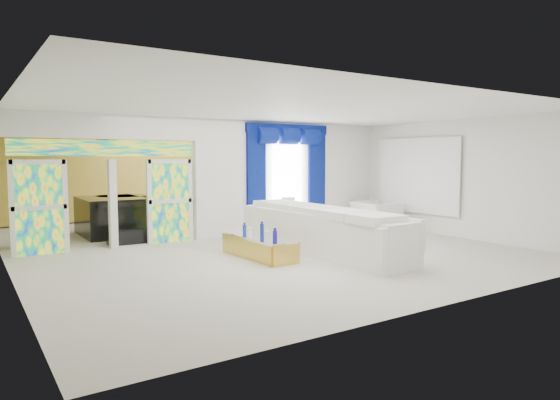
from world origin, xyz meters
TOP-DOWN VIEW (x-y plane):
  - floor at (0.00, 0.00)m, footprint 12.00×12.00m
  - dividing_wall at (2.15, 1.00)m, footprint 5.70×0.18m
  - dividing_header at (-2.85, 1.00)m, footprint 4.30×0.18m
  - stained_panel_left at (-4.28, 1.00)m, footprint 0.95×0.04m
  - stained_panel_right at (-1.42, 1.00)m, footprint 0.95×0.04m
  - stained_transom at (-2.85, 1.00)m, footprint 4.00×0.05m
  - window_pane at (1.90, 0.90)m, footprint 1.00×0.02m
  - blue_drape_left at (0.90, 0.87)m, footprint 0.55×0.10m
  - blue_drape_right at (2.90, 0.87)m, footprint 0.55×0.10m
  - blue_pelmet at (1.90, 0.87)m, footprint 2.60×0.12m
  - wall_mirror at (4.94, -1.00)m, footprint 0.04×2.70m
  - gold_curtains at (0.00, 5.90)m, footprint 9.70×0.12m
  - white_sofa at (0.76, -2.07)m, footprint 1.25×4.65m
  - coffee_table at (-0.59, -1.77)m, footprint 0.74×1.92m
  - console_table at (2.02, 0.58)m, footprint 1.23×0.48m
  - table_lamp at (1.72, 0.58)m, footprint 0.36×0.36m
  - armchair at (4.28, -0.11)m, footprint 1.11×1.25m
  - grand_piano at (-2.32, 2.94)m, footprint 1.50×1.97m
  - piano_bench at (-2.32, 1.34)m, footprint 0.99×0.38m
  - tv_console at (-4.38, 2.20)m, footprint 0.56×0.51m
  - chandelier at (-2.30, 3.40)m, footprint 0.60×0.60m
  - decanters at (-0.56, -1.79)m, footprint 0.22×1.20m

SIDE VIEW (x-z plane):
  - floor at x=0.00m, z-range 0.00..0.00m
  - piano_bench at x=-2.32m, z-range 0.00..0.33m
  - console_table at x=2.02m, z-range 0.00..0.40m
  - coffee_table at x=-0.59m, z-range 0.00..0.42m
  - armchair at x=4.28m, z-range 0.00..0.78m
  - tv_console at x=-4.38m, z-range 0.00..0.81m
  - white_sofa at x=0.76m, z-range 0.00..0.88m
  - grand_piano at x=-2.32m, z-range 0.00..0.99m
  - decanters at x=-0.56m, z-range 0.37..0.65m
  - table_lamp at x=1.72m, z-range 0.40..0.98m
  - stained_panel_left at x=-4.28m, z-range 0.00..2.00m
  - stained_panel_right at x=-1.42m, z-range 0.00..2.00m
  - blue_drape_left at x=0.90m, z-range 0.00..2.80m
  - blue_drape_right at x=2.90m, z-range 0.00..2.80m
  - window_pane at x=1.90m, z-range 0.30..2.60m
  - dividing_wall at x=2.15m, z-range 0.00..3.00m
  - gold_curtains at x=0.00m, z-range 0.05..2.95m
  - wall_mirror at x=4.94m, z-range 0.60..2.50m
  - stained_transom at x=-2.85m, z-range 2.08..2.42m
  - chandelier at x=-2.30m, z-range 2.35..2.95m
  - dividing_header at x=-2.85m, z-range 2.45..3.00m
  - blue_pelmet at x=1.90m, z-range 2.69..2.94m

